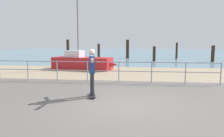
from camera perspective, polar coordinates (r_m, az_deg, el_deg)
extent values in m
cube|color=#605B56|center=(5.65, 2.17, -13.03)|extent=(24.00, 10.00, 0.04)
cube|color=tan|center=(13.43, 4.99, -1.21)|extent=(24.00, 6.00, 0.04)
cube|color=slate|center=(41.33, 6.30, 4.41)|extent=(72.00, 50.00, 0.04)
cylinder|color=gray|center=(12.30, -28.93, -0.38)|extent=(0.05, 0.05, 1.05)
cylinder|color=gray|center=(11.45, -22.48, -0.53)|extent=(0.05, 0.05, 1.05)
cylinder|color=gray|center=(10.76, -15.11, -0.69)|extent=(0.05, 0.05, 1.05)
cylinder|color=gray|center=(10.28, -6.90, -0.85)|extent=(0.05, 0.05, 1.05)
cylinder|color=gray|center=(10.02, 1.93, -1.01)|extent=(0.05, 0.05, 1.05)
cylinder|color=gray|center=(10.01, 11.00, -1.14)|extent=(0.05, 0.05, 1.05)
cylinder|color=gray|center=(10.25, 19.87, -1.25)|extent=(0.05, 0.05, 1.05)
cylinder|color=gray|center=(10.72, 28.14, -1.32)|extent=(0.05, 0.05, 1.05)
cylinder|color=gray|center=(10.22, -6.94, 1.90)|extent=(12.67, 0.04, 0.04)
cylinder|color=gray|center=(10.27, -6.90, -0.56)|extent=(12.67, 0.04, 0.04)
cube|color=#B21E23|center=(15.20, -8.35, 1.43)|extent=(4.59, 2.27, 0.90)
cone|color=#B21E23|center=(14.34, -0.49, 1.16)|extent=(1.23, 0.97, 0.77)
cylinder|color=slate|center=(15.33, -9.57, 12.11)|extent=(0.10, 0.10, 4.79)
cube|color=silver|center=(15.43, -10.38, 4.08)|extent=(1.36, 1.13, 0.50)
cube|color=black|center=(7.47, -5.53, -7.41)|extent=(0.38, 0.82, 0.02)
cylinder|color=orange|center=(7.75, -6.17, -7.20)|extent=(0.04, 0.07, 0.06)
cylinder|color=orange|center=(7.76, -4.98, -7.18)|extent=(0.04, 0.07, 0.06)
cylinder|color=orange|center=(7.21, -6.11, -8.30)|extent=(0.04, 0.07, 0.06)
cylinder|color=orange|center=(7.22, -4.83, -8.28)|extent=(0.04, 0.07, 0.06)
cylinder|color=#26262B|center=(7.50, -5.59, -4.13)|extent=(0.14, 0.14, 0.80)
cylinder|color=#26262B|center=(7.26, -5.55, -4.50)|extent=(0.14, 0.14, 0.80)
cube|color=navy|center=(7.28, -5.63, 1.10)|extent=(0.28, 0.40, 0.60)
sphere|color=beige|center=(7.24, -5.68, 4.56)|extent=(0.22, 0.22, 0.22)
cylinder|color=beige|center=(7.70, -5.72, 2.77)|extent=(0.22, 0.56, 0.23)
cylinder|color=beige|center=(6.81, -5.57, 2.20)|extent=(0.22, 0.56, 0.23)
cylinder|color=#332319|center=(21.86, -12.20, 4.91)|extent=(0.30, 0.30, 2.30)
cylinder|color=#332319|center=(22.51, -3.72, 4.55)|extent=(0.28, 0.28, 1.86)
cylinder|color=#332319|center=(25.91, 4.37, 5.44)|extent=(0.39, 0.39, 2.36)
cylinder|color=#332319|center=(22.07, 11.71, 4.03)|extent=(0.31, 0.31, 1.60)
cylinder|color=#332319|center=(26.12, 17.62, 4.74)|extent=(0.25, 0.25, 2.00)
cylinder|color=#332319|center=(23.54, 26.37, 3.73)|extent=(0.34, 0.34, 1.69)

